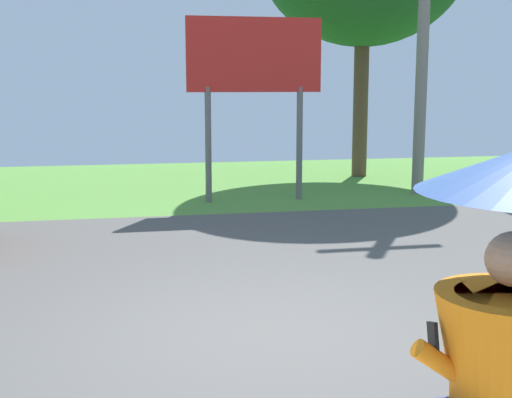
# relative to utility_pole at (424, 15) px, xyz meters

# --- Properties ---
(ground_plane) EXTENTS (40.00, 22.00, 0.20)m
(ground_plane) POSITION_rel_utility_pole_xyz_m (-4.86, -4.53, -3.67)
(ground_plane) COLOR #565451
(utility_pole) EXTENTS (1.80, 0.24, 6.88)m
(utility_pole) POSITION_rel_utility_pole_xyz_m (0.00, 0.00, 0.00)
(utility_pole) COLOR gray
(utility_pole) RESTS_ON ground_plane
(roadside_billboard) EXTENTS (2.60, 0.12, 3.50)m
(roadside_billboard) POSITION_rel_utility_pole_xyz_m (-3.49, -0.18, -1.07)
(roadside_billboard) COLOR slate
(roadside_billboard) RESTS_ON ground_plane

